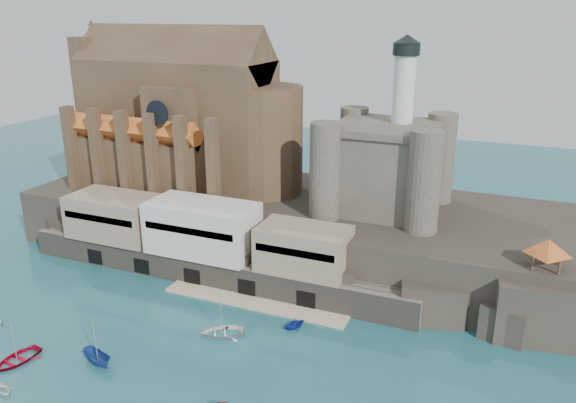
% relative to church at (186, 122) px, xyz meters
% --- Properties ---
extents(ground, '(300.00, 300.00, 0.00)m').
position_rel_church_xyz_m(ground, '(24.13, -41.85, -22.13)').
color(ground, '#1B515A').
rests_on(ground, ground).
extents(promontory, '(100.00, 36.00, 10.00)m').
position_rel_church_xyz_m(promontory, '(23.94, -2.48, -17.20)').
color(promontory, black).
rests_on(promontory, ground).
extents(quay, '(70.00, 12.00, 13.05)m').
position_rel_church_xyz_m(quay, '(13.94, -18.78, -16.06)').
color(quay, '#645C50').
rests_on(quay, ground).
extents(church, '(47.00, 25.93, 30.51)m').
position_rel_church_xyz_m(church, '(0.00, 0.00, 0.00)').
color(church, '#443120').
rests_on(church, promontory).
extents(castle_keep, '(21.20, 21.20, 29.30)m').
position_rel_church_xyz_m(castle_keep, '(40.21, -0.78, -3.81)').
color(castle_keep, '#4D463C').
rests_on(castle_keep, promontory).
extents(rock_outcrop, '(14.50, 10.50, 8.70)m').
position_rel_church_xyz_m(rock_outcrop, '(66.13, -16.01, -18.11)').
color(rock_outcrop, black).
rests_on(rock_outcrop, ground).
extents(pavilion, '(6.40, 6.40, 5.40)m').
position_rel_church_xyz_m(pavilion, '(66.13, -15.85, -9.40)').
color(pavilion, '#443120').
rests_on(pavilion, rock_outcrop).
extents(boat_0, '(4.68, 1.96, 6.36)m').
position_rel_church_xyz_m(boat_0, '(4.54, -49.26, -22.13)').
color(boat_0, '#B6031F').
rests_on(boat_0, ground).
extents(boat_1, '(2.52, 3.11, 3.11)m').
position_rel_church_xyz_m(boat_1, '(7.98, -54.48, -22.13)').
color(boat_1, white).
rests_on(boat_1, ground).
extents(boat_2, '(2.55, 2.52, 5.25)m').
position_rel_church_xyz_m(boat_2, '(14.46, -45.55, -22.13)').
color(boat_2, navy).
rests_on(boat_2, ground).
extents(boat_6, '(3.30, 4.51, 6.23)m').
position_rel_church_xyz_m(boat_6, '(25.80, -33.39, -22.13)').
color(boat_6, white).
rests_on(boat_6, ground).
extents(boat_7, '(3.53, 3.13, 3.49)m').
position_rel_church_xyz_m(boat_7, '(34.48, -27.85, -22.13)').
color(boat_7, '#122996').
rests_on(boat_7, ground).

